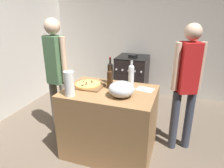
{
  "coord_description": "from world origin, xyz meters",
  "views": [
    {
      "loc": [
        1.01,
        -1.52,
        1.88
      ],
      "look_at": [
        0.21,
        0.8,
        0.95
      ],
      "focal_mm": 33.24,
      "sensor_mm": 36.0,
      "label": 1
    }
  ],
  "objects_px": {
    "wine_bottle_clear": "(110,78)",
    "wine_bottle_dark": "(110,72)",
    "mixing_bowl": "(122,89)",
    "person_in_red": "(187,81)",
    "paper_towel_roll": "(69,84)",
    "pizza": "(88,84)",
    "stove": "(132,77)",
    "person_in_stripes": "(57,73)",
    "wine_bottle_green": "(131,74)"
  },
  "relations": [
    {
      "from": "paper_towel_roll",
      "to": "wine_bottle_dark",
      "type": "distance_m",
      "value": 0.62
    },
    {
      "from": "paper_towel_roll",
      "to": "stove",
      "type": "height_order",
      "value": "paper_towel_roll"
    },
    {
      "from": "stove",
      "to": "mixing_bowl",
      "type": "bearing_deg",
      "value": -79.97
    },
    {
      "from": "pizza",
      "to": "wine_bottle_green",
      "type": "relative_size",
      "value": 0.93
    },
    {
      "from": "paper_towel_roll",
      "to": "person_in_red",
      "type": "distance_m",
      "value": 1.45
    },
    {
      "from": "stove",
      "to": "wine_bottle_dark",
      "type": "bearing_deg",
      "value": -86.91
    },
    {
      "from": "wine_bottle_green",
      "to": "wine_bottle_dark",
      "type": "distance_m",
      "value": 0.28
    },
    {
      "from": "paper_towel_roll",
      "to": "wine_bottle_clear",
      "type": "height_order",
      "value": "wine_bottle_clear"
    },
    {
      "from": "wine_bottle_green",
      "to": "stove",
      "type": "bearing_deg",
      "value": 102.86
    },
    {
      "from": "pizza",
      "to": "wine_bottle_green",
      "type": "distance_m",
      "value": 0.58
    },
    {
      "from": "wine_bottle_clear",
      "to": "wine_bottle_green",
      "type": "bearing_deg",
      "value": 38.15
    },
    {
      "from": "paper_towel_roll",
      "to": "person_in_stripes",
      "type": "relative_size",
      "value": 0.17
    },
    {
      "from": "mixing_bowl",
      "to": "person_in_red",
      "type": "bearing_deg",
      "value": 36.78
    },
    {
      "from": "paper_towel_roll",
      "to": "wine_bottle_dark",
      "type": "xyz_separation_m",
      "value": [
        0.31,
        0.54,
        0.01
      ]
    },
    {
      "from": "wine_bottle_dark",
      "to": "person_in_stripes",
      "type": "height_order",
      "value": "person_in_stripes"
    },
    {
      "from": "paper_towel_roll",
      "to": "stove",
      "type": "bearing_deg",
      "value": 84.28
    },
    {
      "from": "wine_bottle_dark",
      "to": "mixing_bowl",
      "type": "bearing_deg",
      "value": -54.0
    },
    {
      "from": "mixing_bowl",
      "to": "person_in_red",
      "type": "height_order",
      "value": "person_in_red"
    },
    {
      "from": "mixing_bowl",
      "to": "paper_towel_roll",
      "type": "xyz_separation_m",
      "value": [
        -0.57,
        -0.17,
        0.06
      ]
    },
    {
      "from": "mixing_bowl",
      "to": "stove",
      "type": "distance_m",
      "value": 2.11
    },
    {
      "from": "pizza",
      "to": "person_in_red",
      "type": "distance_m",
      "value": 1.26
    },
    {
      "from": "wine_bottle_clear",
      "to": "wine_bottle_dark",
      "type": "bearing_deg",
      "value": 107.65
    },
    {
      "from": "paper_towel_roll",
      "to": "pizza",
      "type": "bearing_deg",
      "value": 78.3
    },
    {
      "from": "stove",
      "to": "person_in_stripes",
      "type": "relative_size",
      "value": 0.54
    },
    {
      "from": "paper_towel_roll",
      "to": "person_in_red",
      "type": "bearing_deg",
      "value": 28.6
    },
    {
      "from": "wine_bottle_clear",
      "to": "person_in_stripes",
      "type": "height_order",
      "value": "person_in_stripes"
    },
    {
      "from": "pizza",
      "to": "paper_towel_roll",
      "type": "height_order",
      "value": "paper_towel_roll"
    },
    {
      "from": "wine_bottle_green",
      "to": "person_in_stripes",
      "type": "bearing_deg",
      "value": -172.65
    },
    {
      "from": "person_in_red",
      "to": "wine_bottle_dark",
      "type": "bearing_deg",
      "value": -170.78
    },
    {
      "from": "pizza",
      "to": "wine_bottle_dark",
      "type": "relative_size",
      "value": 0.92
    },
    {
      "from": "mixing_bowl",
      "to": "wine_bottle_clear",
      "type": "xyz_separation_m",
      "value": [
        -0.21,
        0.2,
        0.04
      ]
    },
    {
      "from": "wine_bottle_dark",
      "to": "person_in_red",
      "type": "relative_size",
      "value": 0.21
    },
    {
      "from": "mixing_bowl",
      "to": "stove",
      "type": "relative_size",
      "value": 0.32
    },
    {
      "from": "pizza",
      "to": "paper_towel_roll",
      "type": "distance_m",
      "value": 0.36
    },
    {
      "from": "paper_towel_roll",
      "to": "wine_bottle_clear",
      "type": "distance_m",
      "value": 0.51
    },
    {
      "from": "paper_towel_roll",
      "to": "wine_bottle_clear",
      "type": "xyz_separation_m",
      "value": [
        0.36,
        0.37,
        -0.01
      ]
    },
    {
      "from": "paper_towel_roll",
      "to": "stove",
      "type": "relative_size",
      "value": 0.32
    },
    {
      "from": "pizza",
      "to": "wine_bottle_clear",
      "type": "relative_size",
      "value": 1.07
    },
    {
      "from": "wine_bottle_clear",
      "to": "person_in_stripes",
      "type": "relative_size",
      "value": 0.18
    },
    {
      "from": "mixing_bowl",
      "to": "stove",
      "type": "xyz_separation_m",
      "value": [
        -0.35,
        2.01,
        -0.54
      ]
    },
    {
      "from": "wine_bottle_dark",
      "to": "stove",
      "type": "bearing_deg",
      "value": 93.09
    },
    {
      "from": "wine_bottle_dark",
      "to": "paper_towel_roll",
      "type": "bearing_deg",
      "value": -119.69
    },
    {
      "from": "mixing_bowl",
      "to": "paper_towel_roll",
      "type": "relative_size",
      "value": 1.0
    },
    {
      "from": "mixing_bowl",
      "to": "wine_bottle_green",
      "type": "bearing_deg",
      "value": 87.38
    },
    {
      "from": "pizza",
      "to": "wine_bottle_dark",
      "type": "height_order",
      "value": "wine_bottle_dark"
    },
    {
      "from": "pizza",
      "to": "mixing_bowl",
      "type": "relative_size",
      "value": 1.11
    },
    {
      "from": "mixing_bowl",
      "to": "person_in_red",
      "type": "xyz_separation_m",
      "value": [
        0.7,
        0.52,
        -0.0
      ]
    },
    {
      "from": "wine_bottle_dark",
      "to": "wine_bottle_clear",
      "type": "bearing_deg",
      "value": -72.35
    },
    {
      "from": "paper_towel_roll",
      "to": "wine_bottle_dark",
      "type": "relative_size",
      "value": 0.82
    },
    {
      "from": "person_in_stripes",
      "to": "stove",
      "type": "bearing_deg",
      "value": 69.48
    }
  ]
}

